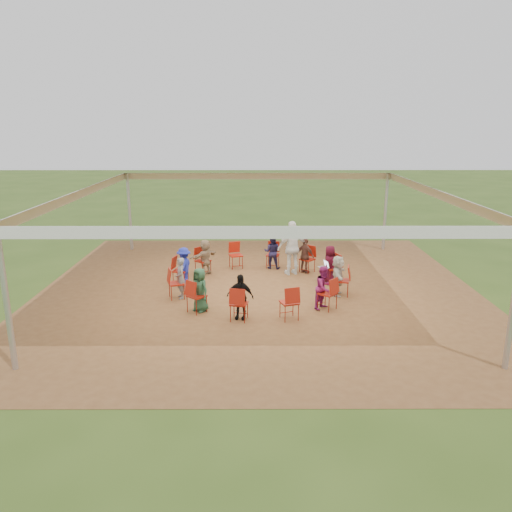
{
  "coord_description": "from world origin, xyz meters",
  "views": [
    {
      "loc": [
        -0.12,
        -14.25,
        4.85
      ],
      "look_at": [
        -0.08,
        0.3,
        0.97
      ],
      "focal_mm": 35.0,
      "sensor_mm": 36.0,
      "label": 1
    }
  ],
  "objects_px": {
    "chair_9": "(289,303)",
    "person_seated_4": "(184,266)",
    "chair_1": "(307,259)",
    "chair_6": "(176,283)",
    "person_seated_2": "(272,252)",
    "chair_3": "(236,255)",
    "chair_7": "(197,296)",
    "standing_person": "(293,248)",
    "chair_2": "(273,255)",
    "person_seated_3": "(205,257)",
    "chair_8": "(239,304)",
    "chair_10": "(327,294)",
    "person_seated_8": "(324,287)",
    "person_seated_5": "(180,278)",
    "person_seated_9": "(338,276)",
    "cable_coil": "(243,289)",
    "person_seated_6": "(200,290)",
    "laptop": "(325,265)",
    "person_seated_7": "(240,297)",
    "person_seated_1": "(305,256)",
    "chair_5": "(181,271)",
    "chair_11": "(342,281)",
    "person_seated_0": "(330,264)",
    "chair_4": "(203,261)"
  },
  "relations": [
    {
      "from": "chair_11",
      "to": "person_seated_9",
      "type": "height_order",
      "value": "person_seated_9"
    },
    {
      "from": "chair_9",
      "to": "person_seated_4",
      "type": "xyz_separation_m",
      "value": [
        -3.05,
        2.83,
        0.15
      ]
    },
    {
      "from": "chair_2",
      "to": "person_seated_3",
      "type": "height_order",
      "value": "person_seated_3"
    },
    {
      "from": "chair_5",
      "to": "person_seated_3",
      "type": "bearing_deg",
      "value": 159.67
    },
    {
      "from": "chair_3",
      "to": "chair_5",
      "type": "height_order",
      "value": "same"
    },
    {
      "from": "person_seated_6",
      "to": "person_seated_7",
      "type": "xyz_separation_m",
      "value": [
        1.08,
        -0.55,
        0.0
      ]
    },
    {
      "from": "chair_9",
      "to": "person_seated_6",
      "type": "xyz_separation_m",
      "value": [
        -2.33,
        0.6,
        0.15
      ]
    },
    {
      "from": "chair_5",
      "to": "person_seated_4",
      "type": "xyz_separation_m",
      "value": [
        0.12,
        -0.02,
        0.15
      ]
    },
    {
      "from": "chair_1",
      "to": "chair_6",
      "type": "distance_m",
      "value": 4.75
    },
    {
      "from": "chair_7",
      "to": "laptop",
      "type": "bearing_deg",
      "value": 75.93
    },
    {
      "from": "chair_1",
      "to": "person_seated_9",
      "type": "height_order",
      "value": "person_seated_9"
    },
    {
      "from": "person_seated_2",
      "to": "standing_person",
      "type": "relative_size",
      "value": 0.66
    },
    {
      "from": "chair_4",
      "to": "person_seated_0",
      "type": "xyz_separation_m",
      "value": [
        4.06,
        -0.92,
        0.15
      ]
    },
    {
      "from": "person_seated_2",
      "to": "chair_3",
      "type": "bearing_deg",
      "value": 9.67
    },
    {
      "from": "chair_2",
      "to": "person_seated_9",
      "type": "height_order",
      "value": "person_seated_9"
    },
    {
      "from": "person_seated_7",
      "to": "chair_7",
      "type": "bearing_deg",
      "value": 170.33
    },
    {
      "from": "person_seated_2",
      "to": "chair_7",
      "type": "bearing_deg",
      "value": 74.62
    },
    {
      "from": "person_seated_4",
      "to": "cable_coil",
      "type": "relative_size",
      "value": 3.85
    },
    {
      "from": "person_seated_8",
      "to": "person_seated_9",
      "type": "xyz_separation_m",
      "value": [
        0.55,
        1.08,
        0.0
      ]
    },
    {
      "from": "person_seated_7",
      "to": "person_seated_3",
      "type": "bearing_deg",
      "value": 120.0
    },
    {
      "from": "chair_7",
      "to": "person_seated_6",
      "type": "xyz_separation_m",
      "value": [
        0.08,
        0.09,
        0.15
      ]
    },
    {
      "from": "chair_6",
      "to": "chair_8",
      "type": "relative_size",
      "value": 1.0
    },
    {
      "from": "chair_8",
      "to": "person_seated_0",
      "type": "distance_m",
      "value": 4.16
    },
    {
      "from": "person_seated_3",
      "to": "standing_person",
      "type": "bearing_deg",
      "value": 132.73
    },
    {
      "from": "chair_7",
      "to": "person_seated_9",
      "type": "relative_size",
      "value": 0.76
    },
    {
      "from": "person_seated_8",
      "to": "chair_6",
      "type": "bearing_deg",
      "value": 120.83
    },
    {
      "from": "chair_1",
      "to": "chair_8",
      "type": "height_order",
      "value": "same"
    },
    {
      "from": "chair_2",
      "to": "laptop",
      "type": "distance_m",
      "value": 2.34
    },
    {
      "from": "person_seated_1",
      "to": "laptop",
      "type": "relative_size",
      "value": 3.0
    },
    {
      "from": "chair_9",
      "to": "person_seated_6",
      "type": "height_order",
      "value": "person_seated_6"
    },
    {
      "from": "chair_5",
      "to": "person_seated_0",
      "type": "relative_size",
      "value": 0.76
    },
    {
      "from": "person_seated_2",
      "to": "person_seated_8",
      "type": "xyz_separation_m",
      "value": [
        1.25,
        -3.86,
        0.0
      ]
    },
    {
      "from": "person_seated_6",
      "to": "person_seated_8",
      "type": "relative_size",
      "value": 1.0
    },
    {
      "from": "chair_2",
      "to": "laptop",
      "type": "bearing_deg",
      "value": 144.03
    },
    {
      "from": "standing_person",
      "to": "laptop",
      "type": "distance_m",
      "value": 1.37
    },
    {
      "from": "person_seated_3",
      "to": "chair_6",
      "type": "bearing_deg",
      "value": 27.52
    },
    {
      "from": "chair_7",
      "to": "person_seated_8",
      "type": "distance_m",
      "value": 3.4
    },
    {
      "from": "person_seated_1",
      "to": "person_seated_2",
      "type": "relative_size",
      "value": 1.0
    },
    {
      "from": "chair_10",
      "to": "person_seated_8",
      "type": "xyz_separation_m",
      "value": [
        -0.09,
        0.08,
        0.15
      ]
    },
    {
      "from": "person_seated_5",
      "to": "person_seated_9",
      "type": "xyz_separation_m",
      "value": [
        4.52,
        0.24,
        0.0
      ]
    },
    {
      "from": "chair_8",
      "to": "person_seated_6",
      "type": "height_order",
      "value": "person_seated_6"
    },
    {
      "from": "chair_2",
      "to": "chair_6",
      "type": "height_order",
      "value": "same"
    },
    {
      "from": "chair_3",
      "to": "chair_8",
      "type": "xyz_separation_m",
      "value": [
        0.25,
        -4.75,
        0.0
      ]
    },
    {
      "from": "chair_1",
      "to": "chair_11",
      "type": "distance_m",
      "value": 2.46
    },
    {
      "from": "chair_7",
      "to": "chair_8",
      "type": "height_order",
      "value": "same"
    },
    {
      "from": "chair_3",
      "to": "person_seated_6",
      "type": "distance_m",
      "value": 4.16
    },
    {
      "from": "person_seated_1",
      "to": "standing_person",
      "type": "height_order",
      "value": "standing_person"
    },
    {
      "from": "chair_5",
      "to": "person_seated_7",
      "type": "bearing_deg",
      "value": 46.43
    },
    {
      "from": "chair_7",
      "to": "standing_person",
      "type": "relative_size",
      "value": 0.5
    },
    {
      "from": "chair_10",
      "to": "person_seated_1",
      "type": "distance_m",
      "value": 3.4
    }
  ]
}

